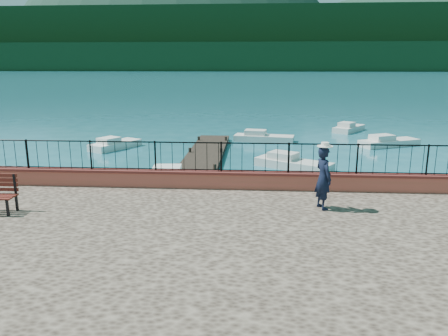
# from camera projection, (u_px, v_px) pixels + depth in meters

# --- Properties ---
(ground) EXTENTS (2000.00, 2000.00, 0.00)m
(ground) POSITION_uv_depth(u_px,v_px,m) (222.00, 273.00, 11.27)
(ground) COLOR #19596B
(ground) RESTS_ON ground
(parapet) EXTENTS (28.00, 0.46, 0.58)m
(parapet) POSITION_uv_depth(u_px,v_px,m) (230.00, 180.00, 14.51)
(parapet) COLOR #B84B42
(parapet) RESTS_ON promenade
(railing) EXTENTS (27.00, 0.05, 0.95)m
(railing) POSITION_uv_depth(u_px,v_px,m) (230.00, 157.00, 14.33)
(railing) COLOR black
(railing) RESTS_ON parapet
(dock) EXTENTS (2.00, 16.00, 0.30)m
(dock) POSITION_uv_depth(u_px,v_px,m) (201.00, 163.00, 23.01)
(dock) COLOR #2D231C
(dock) RESTS_ON ground
(far_forest) EXTENTS (900.00, 60.00, 18.00)m
(far_forest) POSITION_uv_depth(u_px,v_px,m) (255.00, 57.00, 300.05)
(far_forest) COLOR black
(far_forest) RESTS_ON ground
(foothills) EXTENTS (900.00, 120.00, 44.00)m
(foothills) POSITION_uv_depth(u_px,v_px,m) (255.00, 42.00, 355.18)
(foothills) COLOR black
(foothills) RESTS_ON ground
(companion_hill) EXTENTS (448.00, 384.00, 180.00)m
(companion_hill) POSITION_uv_depth(u_px,v_px,m) (433.00, 67.00, 539.19)
(companion_hill) COLOR #142D23
(companion_hill) RESTS_ON ground
(person) EXTENTS (0.64, 0.77, 1.81)m
(person) POSITION_uv_depth(u_px,v_px,m) (323.00, 178.00, 12.34)
(person) COLOR black
(person) RESTS_ON promenade
(hat) EXTENTS (0.44, 0.44, 0.12)m
(hat) POSITION_uv_depth(u_px,v_px,m) (325.00, 144.00, 12.11)
(hat) COLOR white
(hat) RESTS_ON person
(boat_0) EXTENTS (3.61, 1.59, 0.80)m
(boat_0) POSITION_uv_depth(u_px,v_px,m) (179.00, 174.00, 19.61)
(boat_0) COLOR white
(boat_0) RESTS_ON ground
(boat_1) EXTENTS (4.07, 3.19, 0.80)m
(boat_1) POSITION_uv_depth(u_px,v_px,m) (293.00, 161.00, 22.33)
(boat_1) COLOR silver
(boat_1) RESTS_ON ground
(boat_2) EXTENTS (4.21, 2.89, 0.80)m
(boat_2) POSITION_uv_depth(u_px,v_px,m) (389.00, 140.00, 28.30)
(boat_2) COLOR silver
(boat_2) RESTS_ON ground
(boat_3) EXTENTS (2.81, 3.60, 0.80)m
(boat_3) POSITION_uv_depth(u_px,v_px,m) (115.00, 142.00, 27.51)
(boat_3) COLOR white
(boat_3) RESTS_ON ground
(boat_4) EXTENTS (4.20, 1.94, 0.80)m
(boat_4) POSITION_uv_depth(u_px,v_px,m) (264.00, 136.00, 30.03)
(boat_4) COLOR silver
(boat_4) RESTS_ON ground
(boat_5) EXTENTS (3.00, 3.52, 0.80)m
(boat_5) POSITION_uv_depth(u_px,v_px,m) (349.00, 126.00, 34.40)
(boat_5) COLOR silver
(boat_5) RESTS_ON ground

